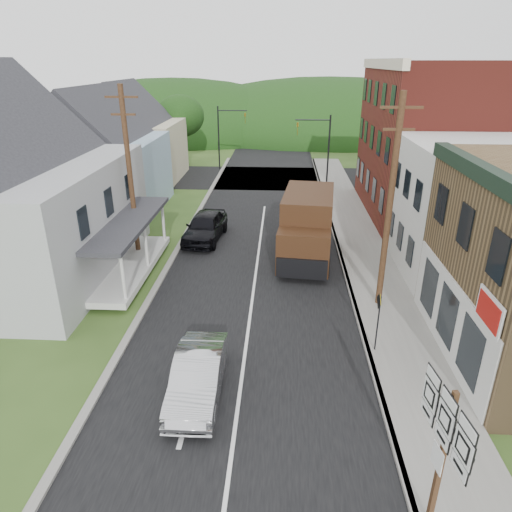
% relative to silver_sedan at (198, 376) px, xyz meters
% --- Properties ---
extents(ground, '(120.00, 120.00, 0.00)m').
position_rel_silver_sedan_xyz_m(ground, '(1.33, 2.75, -0.71)').
color(ground, '#2D4719').
rests_on(ground, ground).
extents(road, '(9.00, 90.00, 0.02)m').
position_rel_silver_sedan_xyz_m(road, '(1.33, 12.75, -0.71)').
color(road, black).
rests_on(road, ground).
extents(cross_road, '(60.00, 9.00, 0.02)m').
position_rel_silver_sedan_xyz_m(cross_road, '(1.33, 29.75, -0.71)').
color(cross_road, black).
rests_on(cross_road, ground).
extents(sidewalk_right, '(2.80, 55.00, 0.15)m').
position_rel_silver_sedan_xyz_m(sidewalk_right, '(7.23, 10.75, -0.63)').
color(sidewalk_right, slate).
rests_on(sidewalk_right, ground).
extents(curb_right, '(0.20, 55.00, 0.15)m').
position_rel_silver_sedan_xyz_m(curb_right, '(5.88, 10.75, -0.63)').
color(curb_right, slate).
rests_on(curb_right, ground).
extents(curb_left, '(0.30, 55.00, 0.12)m').
position_rel_silver_sedan_xyz_m(curb_left, '(-3.32, 10.75, -0.65)').
color(curb_left, slate).
rests_on(curb_left, ground).
extents(storefront_white, '(8.00, 7.00, 6.50)m').
position_rel_silver_sedan_xyz_m(storefront_white, '(12.63, 10.25, 2.54)').
color(storefront_white, silver).
rests_on(storefront_white, ground).
extents(storefront_red, '(8.00, 12.00, 10.00)m').
position_rel_silver_sedan_xyz_m(storefront_red, '(12.63, 19.75, 4.29)').
color(storefront_red, maroon).
rests_on(storefront_red, ground).
extents(house_gray, '(10.20, 12.24, 8.35)m').
position_rel_silver_sedan_xyz_m(house_gray, '(-10.67, 8.75, 3.53)').
color(house_gray, '#ABADB1').
rests_on(house_gray, ground).
extents(house_blue, '(7.14, 8.16, 7.28)m').
position_rel_silver_sedan_xyz_m(house_blue, '(-9.67, 19.75, 2.98)').
color(house_blue, '#96B5CD').
rests_on(house_blue, ground).
extents(house_cream, '(7.14, 8.16, 7.28)m').
position_rel_silver_sedan_xyz_m(house_cream, '(-10.17, 28.75, 2.98)').
color(house_cream, beige).
rests_on(house_cream, ground).
extents(utility_pole_right, '(1.60, 0.26, 9.00)m').
position_rel_silver_sedan_xyz_m(utility_pole_right, '(6.93, 6.25, 3.95)').
color(utility_pole_right, '#472D19').
rests_on(utility_pole_right, ground).
extents(utility_pole_left, '(1.60, 0.26, 9.00)m').
position_rel_silver_sedan_xyz_m(utility_pole_left, '(-5.17, 10.75, 3.95)').
color(utility_pole_left, '#472D19').
rests_on(utility_pole_left, ground).
extents(traffic_signal_right, '(2.87, 0.20, 6.00)m').
position_rel_silver_sedan_xyz_m(traffic_signal_right, '(5.63, 26.25, 3.05)').
color(traffic_signal_right, black).
rests_on(traffic_signal_right, ground).
extents(traffic_signal_left, '(2.87, 0.20, 6.00)m').
position_rel_silver_sedan_xyz_m(traffic_signal_left, '(-2.97, 33.25, 3.05)').
color(traffic_signal_left, black).
rests_on(traffic_signal_left, ground).
extents(tree_left_c, '(5.80, 5.80, 8.41)m').
position_rel_silver_sedan_xyz_m(tree_left_c, '(-17.67, 22.75, 5.23)').
color(tree_left_c, '#382616').
rests_on(tree_left_c, ground).
extents(tree_left_d, '(4.80, 4.80, 6.94)m').
position_rel_silver_sedan_xyz_m(tree_left_d, '(-7.67, 34.75, 4.18)').
color(tree_left_d, '#382616').
rests_on(tree_left_d, ground).
extents(forested_ridge, '(90.00, 30.00, 16.00)m').
position_rel_silver_sedan_xyz_m(forested_ridge, '(1.33, 57.75, -0.71)').
color(forested_ridge, black).
rests_on(forested_ridge, ground).
extents(silver_sedan, '(1.54, 4.31, 1.42)m').
position_rel_silver_sedan_xyz_m(silver_sedan, '(0.00, 0.00, 0.00)').
color(silver_sedan, silver).
rests_on(silver_sedan, ground).
extents(dark_sedan, '(2.46, 5.11, 1.68)m').
position_rel_silver_sedan_xyz_m(dark_sedan, '(-1.97, 13.79, 0.13)').
color(dark_sedan, black).
rests_on(dark_sedan, ground).
extents(delivery_van, '(3.24, 6.61, 3.56)m').
position_rel_silver_sedan_xyz_m(delivery_van, '(3.95, 11.35, 1.09)').
color(delivery_van, black).
rests_on(delivery_van, ground).
extents(route_sign_cluster, '(0.35, 2.14, 3.76)m').
position_rel_silver_sedan_xyz_m(route_sign_cluster, '(6.08, -4.24, 1.88)').
color(route_sign_cluster, '#472D19').
rests_on(route_sign_cluster, sidewalk_right).
extents(warning_sign, '(0.10, 0.65, 2.35)m').
position_rel_silver_sedan_xyz_m(warning_sign, '(6.11, 2.64, 0.94)').
color(warning_sign, black).
rests_on(warning_sign, sidewalk_right).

